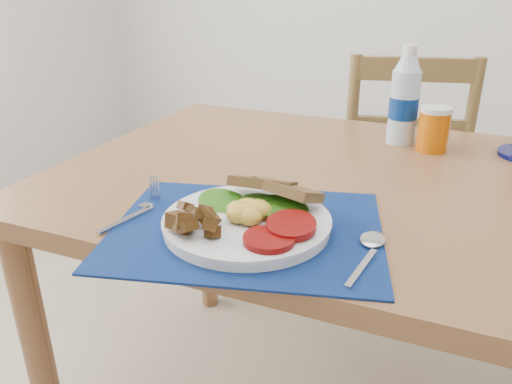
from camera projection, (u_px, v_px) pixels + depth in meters
table at (379, 216)px, 1.08m from camera, size 1.40×0.90×0.75m
chair_far at (401, 156)px, 1.73m from camera, size 0.50×0.48×1.13m
placemat at (247, 229)px, 0.84m from camera, size 0.52×0.45×0.00m
breakfast_plate at (243, 218)px, 0.83m from camera, size 0.28×0.28×0.07m
fork at (139, 211)px, 0.90m from camera, size 0.04×0.17×0.00m
spoon at (369, 249)px, 0.77m from camera, size 0.04×0.17×0.01m
water_bottle at (404, 101)px, 1.24m from camera, size 0.07×0.07×0.24m
juice_glass at (433, 130)px, 1.21m from camera, size 0.07×0.07×0.10m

